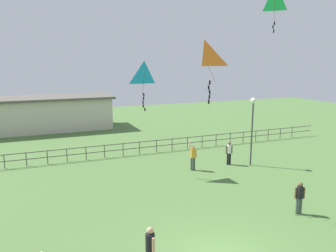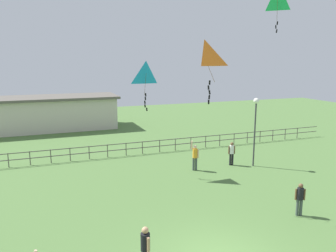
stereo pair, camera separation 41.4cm
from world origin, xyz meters
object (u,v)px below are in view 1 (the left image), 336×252
person_1 (229,152)px  lamppost (253,117)px  kite_1 (204,57)px  person_4 (300,196)px  kite_0 (144,74)px  person_3 (193,155)px  person_2 (150,247)px

person_1 → lamppost: bearing=-28.7°
person_1 → kite_1: 8.87m
person_1 → person_4: person_1 is taller
person_4 → kite_0: kite_0 is taller
person_4 → kite_1: kite_1 is taller
person_3 → lamppost: bearing=-8.1°
person_2 → kite_1: bearing=46.6°
lamppost → person_3: lamppost is taller
person_3 → person_4: 7.58m
person_1 → kite_1: bearing=-134.3°
person_1 → kite_0: (-5.73, 0.32, 5.17)m
person_1 → person_3: size_ratio=0.81×
person_1 → person_2: person_2 is taller
person_4 → person_3: bearing=102.7°
person_2 → kite_0: 11.14m
person_1 → person_2: bearing=-133.8°
kite_0 → kite_1: kite_1 is taller
lamppost → kite_0: bearing=171.8°
person_2 → person_3: (6.01, 8.99, 0.01)m
person_3 → person_4: bearing=-77.3°
person_2 → kite_1: 8.67m
kite_1 → person_3: bearing=68.6°
person_4 → person_1: bearing=81.9°
kite_0 → person_4: bearing=-59.2°
lamppost → person_2: (-9.99, -8.42, -2.31)m
lamppost → kite_0: (-6.98, 1.00, 2.80)m
person_1 → person_4: size_ratio=1.03×
kite_1 → lamppost: bearing=34.3°
kite_1 → person_1: bearing=45.7°
person_2 → person_3: 10.82m
lamppost → kite_1: size_ratio=1.61×
lamppost → person_3: size_ratio=2.35×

